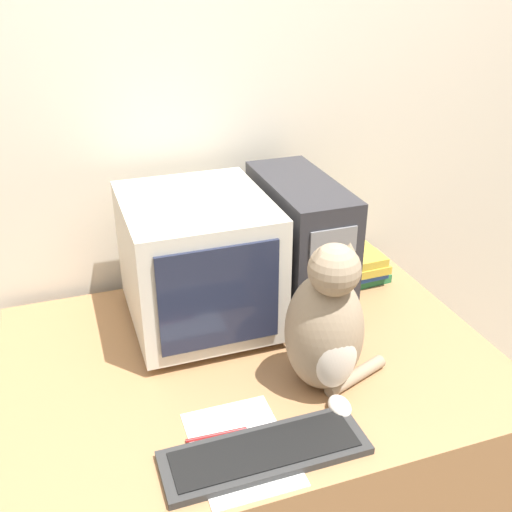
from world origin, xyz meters
The scene contains 9 objects.
wall_back centered at (0.00, 1.02, 1.25)m, with size 7.00×0.05×2.50m.
desk centered at (0.00, 0.48, 0.38)m, with size 1.31×0.96×0.76m.
crt_monitor centered at (-0.09, 0.69, 0.96)m, with size 0.39×0.45×0.39m.
computer_tower centered at (0.22, 0.69, 0.96)m, with size 0.19×0.44×0.40m.
keyboard centered at (-0.09, 0.12, 0.77)m, with size 0.46×0.15×0.02m.
cat centered at (0.13, 0.30, 0.94)m, with size 0.29×0.26×0.41m.
book_stack centered at (0.48, 0.78, 0.81)m, with size 0.17×0.21×0.10m.
pen centered at (-0.18, 0.21, 0.76)m, with size 0.14×0.02×0.01m.
paper_sheet centered at (-0.13, 0.16, 0.76)m, with size 0.21×0.30×0.00m.
Camera 1 is at (-0.43, -0.79, 1.75)m, focal length 42.00 mm.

